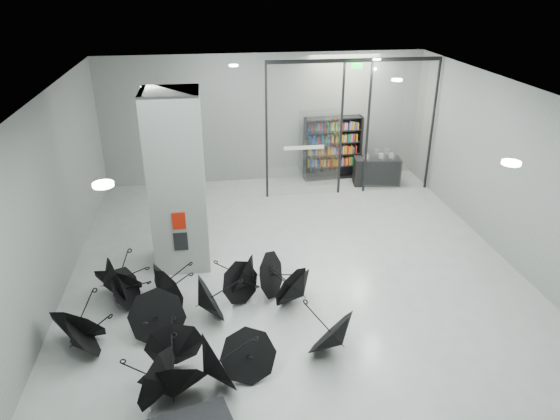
{
  "coord_description": "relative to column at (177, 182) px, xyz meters",
  "views": [
    {
      "loc": [
        -1.8,
        -8.65,
        6.16
      ],
      "look_at": [
        -0.3,
        1.5,
        1.4
      ],
      "focal_mm": 32.91,
      "sensor_mm": 36.0,
      "label": 1
    }
  ],
  "objects": [
    {
      "name": "room",
      "position": [
        2.5,
        -2.0,
        0.84
      ],
      "size": [
        14.0,
        14.02,
        4.01
      ],
      "color": "gray",
      "rests_on": "ground"
    },
    {
      "name": "column",
      "position": [
        0.0,
        0.0,
        0.0
      ],
      "size": [
        1.2,
        1.2,
        4.0
      ],
      "primitive_type": "cube",
      "color": "slate",
      "rests_on": "ground"
    },
    {
      "name": "fire_cabinet",
      "position": [
        0.0,
        -0.62,
        -0.65
      ],
      "size": [
        0.28,
        0.04,
        0.38
      ],
      "primitive_type": "cube",
      "color": "#A50A07",
      "rests_on": "column"
    },
    {
      "name": "info_panel",
      "position": [
        0.0,
        -0.62,
        -1.15
      ],
      "size": [
        0.3,
        0.03,
        0.42
      ],
      "primitive_type": "cube",
      "color": "black",
      "rests_on": "column"
    },
    {
      "name": "exit_sign",
      "position": [
        4.9,
        3.3,
        1.82
      ],
      "size": [
        0.3,
        0.06,
        0.15
      ],
      "primitive_type": "cube",
      "color": "#0CE533",
      "rests_on": "room"
    },
    {
      "name": "glass_partition",
      "position": [
        4.89,
        3.5,
        0.18
      ],
      "size": [
        5.06,
        0.08,
        4.0
      ],
      "color": "silver",
      "rests_on": "ground"
    },
    {
      "name": "bookshelf",
      "position": [
        4.69,
        4.75,
        -0.99
      ],
      "size": [
        1.86,
        0.49,
        2.03
      ],
      "primitive_type": null,
      "rotation": [
        0.0,
        0.0,
        0.07
      ],
      "color": "black",
      "rests_on": "ground"
    },
    {
      "name": "shop_counter",
      "position": [
        5.97,
        4.01,
        -1.57
      ],
      "size": [
        1.5,
        0.76,
        0.86
      ],
      "primitive_type": "cube",
      "rotation": [
        0.0,
        0.0,
        -0.13
      ],
      "color": "black",
      "rests_on": "ground"
    },
    {
      "name": "umbrella_cluster",
      "position": [
        0.25,
        -2.76,
        -1.69
      ],
      "size": [
        6.06,
        4.45,
        1.3
      ],
      "color": "black",
      "rests_on": "ground"
    }
  ]
}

